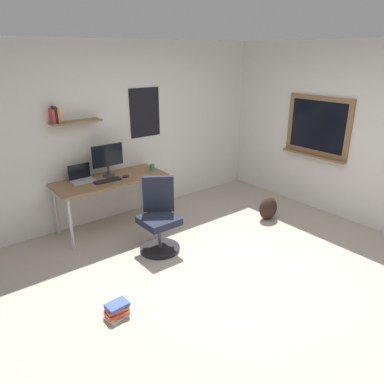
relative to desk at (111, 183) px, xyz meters
name	(u,v)px	position (x,y,z in m)	size (l,w,h in m)	color
ground_plane	(238,275)	(0.54, -2.04, -0.68)	(5.20, 5.20, 0.00)	#ADA393
wall_back	(127,130)	(0.54, 0.41, 0.62)	(5.00, 0.30, 2.60)	silver
wall_right	(363,136)	(2.99, -2.01, 0.62)	(0.22, 5.00, 2.60)	silver
desk	(111,183)	(0.00, 0.00, 0.00)	(1.56, 0.67, 0.75)	olive
office_chair	(159,220)	(0.19, -0.94, -0.27)	(0.56, 0.57, 0.95)	black
laptop	(81,177)	(-0.35, 0.16, 0.12)	(0.31, 0.21, 0.23)	#ADAFB5
monitor_primary	(108,158)	(0.04, 0.11, 0.34)	(0.46, 0.17, 0.46)	#38383D
keyboard	(108,181)	(-0.08, -0.08, 0.08)	(0.37, 0.13, 0.02)	black
computer_mouse	(126,176)	(0.20, -0.08, 0.09)	(0.10, 0.06, 0.03)	#262628
coffee_mug	(152,167)	(0.68, -0.03, 0.12)	(0.08, 0.08, 0.09)	#338C4C
backpack	(268,208)	(1.99, -1.24, -0.50)	(0.32, 0.22, 0.36)	black
book_stack_on_floor	(117,310)	(-0.88, -1.80, -0.61)	(0.25, 0.20, 0.14)	silver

